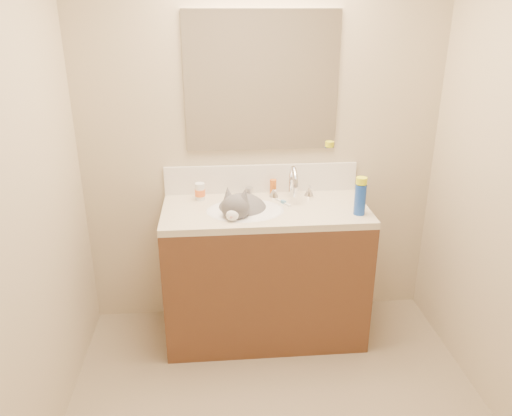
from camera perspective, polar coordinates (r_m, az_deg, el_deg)
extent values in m
cube|color=#BBAA8B|center=(3.05, 0.60, 8.79)|extent=(2.20, 0.04, 2.50)
cube|color=#54311D|center=(3.10, 1.03, -7.68)|extent=(1.20, 0.55, 0.82)
cube|color=beige|center=(2.92, 1.09, -0.32)|extent=(1.20, 0.55, 0.04)
ellipsoid|color=white|center=(2.90, -1.22, -1.54)|extent=(0.45, 0.36, 0.14)
cylinder|color=silver|center=(3.08, 4.09, 2.35)|extent=(0.04, 0.04, 0.11)
torus|color=silver|center=(3.00, 4.29, 2.95)|extent=(0.03, 0.20, 0.20)
cylinder|color=silver|center=(2.93, 4.53, 1.86)|extent=(0.03, 0.03, 0.06)
cone|color=silver|center=(3.07, 2.05, 1.86)|extent=(0.06, 0.06, 0.06)
cone|color=silver|center=(3.11, 6.08, 1.97)|extent=(0.06, 0.06, 0.06)
ellipsoid|color=#4E4C4E|center=(2.94, -1.55, -0.59)|extent=(0.39, 0.42, 0.22)
ellipsoid|color=#4E4C4E|center=(2.77, -2.37, 0.05)|extent=(0.20, 0.19, 0.15)
ellipsoid|color=#4E4C4E|center=(2.84, -2.00, -0.13)|extent=(0.14, 0.14, 0.14)
cone|color=#4E4C4E|center=(2.77, -3.22, 1.67)|extent=(0.09, 0.10, 0.10)
cone|color=#4E4C4E|center=(2.75, -1.34, 1.52)|extent=(0.09, 0.09, 0.10)
ellipsoid|color=white|center=(2.72, -2.72, -0.84)|extent=(0.08, 0.08, 0.06)
ellipsoid|color=white|center=(2.84, -2.13, -1.38)|extent=(0.13, 0.10, 0.13)
sphere|color=tan|center=(2.69, -2.86, -1.04)|extent=(0.02, 0.02, 0.02)
cylinder|color=#4E4C4E|center=(2.93, 1.07, -2.16)|extent=(0.05, 0.24, 0.04)
cube|color=silver|center=(3.12, 0.60, 3.38)|extent=(1.20, 0.02, 0.18)
cube|color=white|center=(2.99, 0.65, 14.17)|extent=(0.90, 0.02, 0.80)
cylinder|color=white|center=(3.03, -6.41, 1.89)|extent=(0.07, 0.07, 0.10)
cylinder|color=orange|center=(3.03, -6.41, 1.77)|extent=(0.08, 0.08, 0.04)
cylinder|color=#B7B7BC|center=(3.08, -0.81, 1.87)|extent=(0.05, 0.05, 0.05)
cylinder|color=#C65C17|center=(3.09, 1.96, 2.37)|extent=(0.05, 0.05, 0.10)
cube|color=white|center=(2.97, 3.15, 0.62)|extent=(0.08, 0.12, 0.01)
cube|color=#5997BE|center=(2.97, 3.16, 0.70)|extent=(0.03, 0.04, 0.02)
cylinder|color=#1842AA|center=(2.85, 11.80, 0.95)|extent=(0.08, 0.08, 0.18)
cylinder|color=yellow|center=(2.81, 11.98, 3.06)|extent=(0.08, 0.08, 0.04)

